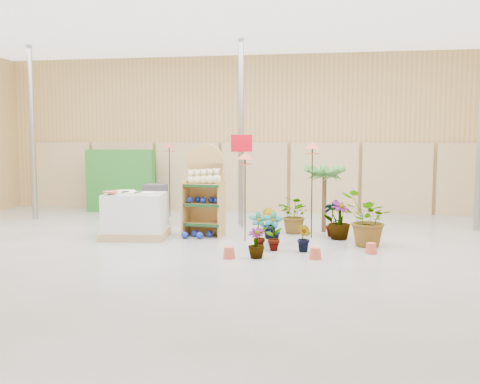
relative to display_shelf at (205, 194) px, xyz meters
name	(u,v)px	position (x,y,z in m)	size (l,w,h in m)	color
room	(220,133)	(0.54, -0.98, 1.30)	(15.20, 12.10, 4.70)	gray
display_shelf	(205,194)	(0.00, 0.00, 0.00)	(0.89, 0.63, 2.00)	#AC844A
teddy_bears	(205,178)	(0.03, -0.09, 0.35)	(0.74, 0.20, 0.33)	beige
gazing_balls_shelf	(204,200)	(0.00, -0.12, -0.13)	(0.74, 0.25, 0.14)	navy
gazing_balls_floor	(197,234)	(-0.09, -0.36, -0.84)	(0.63, 0.39, 0.15)	navy
pallet_stack	(135,216)	(-1.40, -0.54, -0.44)	(1.47, 1.28, 0.99)	tan
charcoal_planters	(152,208)	(-1.61, 1.16, -0.50)	(0.80, 0.50, 1.00)	#2E2D30
trellis_stock	(121,181)	(-3.26, 3.31, -0.01)	(2.00, 0.30, 1.80)	#226B22
offer_sign	(242,162)	(0.64, 1.09, 0.66)	(0.50, 0.08, 2.20)	gray
bird_table_front	(245,159)	(0.96, -0.50, 0.78)	(0.34, 0.34, 1.82)	black
bird_table_right	(312,149)	(2.30, 0.05, 0.97)	(0.34, 0.34, 2.03)	black
bird_table_back	(169,148)	(-1.58, 2.62, 0.95)	(0.34, 0.34, 2.01)	black
palm	(325,172)	(2.56, 0.84, 0.45)	(0.70, 0.70, 1.61)	#4B361F
potted_plant_0	(259,230)	(1.35, -1.30, -0.55)	(0.38, 0.26, 0.72)	#34732B
potted_plant_1	(275,230)	(1.60, -0.80, -0.62)	(0.33, 0.26, 0.59)	#34732B
potted_plant_3	(339,220)	(2.89, -0.03, -0.51)	(0.46, 0.46, 0.81)	#34732B
potted_plant_4	(332,218)	(2.74, 0.30, -0.51)	(0.43, 0.29, 0.82)	#34732B
potted_plant_5	(269,223)	(1.41, -0.14, -0.59)	(0.35, 0.29, 0.64)	#34732B
potted_plant_6	(295,215)	(1.93, 0.55, -0.50)	(0.75, 0.65, 0.83)	#34732B
potted_plant_7	(256,243)	(1.40, -2.09, -0.64)	(0.30, 0.30, 0.54)	#34732B
potted_plant_8	(273,231)	(1.63, -1.40, -0.54)	(0.39, 0.26, 0.74)	#34732B
potted_plant_9	(304,238)	(2.22, -1.45, -0.65)	(0.29, 0.24, 0.53)	#34732B
potted_plant_10	(367,219)	(3.40, -0.72, -0.38)	(0.97, 0.84, 1.07)	#34732B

